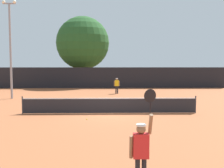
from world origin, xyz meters
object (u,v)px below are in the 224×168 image
at_px(large_tree, 83,43).
at_px(parked_car_near, 49,79).
at_px(tennis_ball, 87,119).
at_px(light_pole, 10,43).
at_px(parked_car_mid, 119,78).
at_px(player_serving, 141,147).
at_px(player_receiving, 117,84).

height_order(large_tree, parked_car_near, large_tree).
relative_size(tennis_ball, light_pole, 0.01).
relative_size(light_pole, parked_car_near, 1.94).
bearing_deg(parked_car_mid, tennis_ball, -97.87).
height_order(tennis_ball, large_tree, large_tree).
distance_m(player_serving, light_pole, 19.84).
bearing_deg(tennis_ball, parked_car_mid, 83.45).
distance_m(large_tree, parked_car_near, 7.68).
distance_m(player_receiving, parked_car_near, 15.53).
bearing_deg(player_receiving, player_serving, 89.49).
bearing_deg(tennis_ball, player_receiving, 80.43).
relative_size(light_pole, large_tree, 0.91).
distance_m(player_serving, parked_car_mid, 34.33).
xyz_separation_m(player_receiving, light_pole, (-9.24, -3.53, 3.81)).
bearing_deg(large_tree, tennis_ball, -84.61).
bearing_deg(player_receiving, parked_car_near, -52.90).
relative_size(player_serving, large_tree, 0.27).
bearing_deg(tennis_ball, light_pole, 128.53).
bearing_deg(player_receiving, tennis_ball, 80.43).
distance_m(light_pole, parked_car_mid, 20.22).
relative_size(player_receiving, large_tree, 0.17).
bearing_deg(light_pole, parked_car_near, 90.47).
relative_size(tennis_ball, parked_car_mid, 0.02).
height_order(player_serving, tennis_ball, player_serving).
bearing_deg(parked_car_near, player_serving, -71.39).
distance_m(player_receiving, parked_car_mid, 13.55).
xyz_separation_m(player_receiving, large_tree, (-4.19, 9.55, 4.74)).
height_order(player_serving, player_receiving, player_serving).
height_order(light_pole, parked_car_near, light_pole).
distance_m(tennis_ball, light_pole, 12.38).
relative_size(player_receiving, parked_car_near, 0.36).
bearing_deg(player_serving, large_tree, 97.51).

